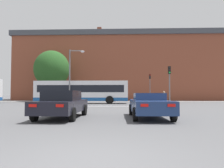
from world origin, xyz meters
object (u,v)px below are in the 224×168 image
(traffic_light_near_right, at_px, (170,79))
(pedestrian_waiting, at_px, (164,95))
(car_saloon_left, at_px, (62,104))
(traffic_light_far_right, at_px, (150,83))
(pedestrian_walking_west, at_px, (164,95))
(bus_crossing_lead, at_px, (82,92))
(pedestrian_walking_east, at_px, (115,95))
(car_roadster_right, at_px, (149,105))
(street_lamp_junction, at_px, (72,71))

(traffic_light_near_right, distance_m, pedestrian_waiting, 13.40)
(car_saloon_left, relative_size, pedestrian_waiting, 2.83)
(traffic_light_far_right, relative_size, pedestrian_waiting, 2.68)
(traffic_light_near_right, relative_size, pedestrian_walking_west, 2.37)
(pedestrian_waiting, bearing_deg, bus_crossing_lead, -59.83)
(traffic_light_near_right, distance_m, pedestrian_walking_west, 14.52)
(pedestrian_walking_east, bearing_deg, pedestrian_walking_west, -144.70)
(bus_crossing_lead, xyz_separation_m, pedestrian_walking_west, (12.34, 8.78, -0.53))
(traffic_light_near_right, bearing_deg, car_saloon_left, -125.09)
(bus_crossing_lead, bearing_deg, car_saloon_left, -173.30)
(car_roadster_right, bearing_deg, street_lamp_junction, 115.11)
(traffic_light_near_right, height_order, street_lamp_junction, street_lamp_junction)
(car_roadster_right, xyz_separation_m, pedestrian_waiting, (5.69, 24.53, 0.33))
(car_saloon_left, bearing_deg, car_roadster_right, 2.85)
(traffic_light_far_right, bearing_deg, pedestrian_walking_east, -176.72)
(car_roadster_right, xyz_separation_m, traffic_light_far_right, (3.40, 24.82, 2.36))
(pedestrian_waiting, bearing_deg, traffic_light_far_right, -99.08)
(bus_crossing_lead, bearing_deg, street_lamp_junction, 150.88)
(bus_crossing_lead, xyz_separation_m, pedestrian_waiting, (12.21, 7.65, -0.56))
(car_roadster_right, xyz_separation_m, traffic_light_near_right, (3.61, 11.42, 2.11))
(street_lamp_junction, xyz_separation_m, pedestrian_walking_west, (13.25, 10.43, -3.11))
(pedestrian_walking_west, bearing_deg, car_saloon_left, 166.73)
(car_roadster_right, bearing_deg, pedestrian_walking_west, 76.32)
(traffic_light_far_right, bearing_deg, traffic_light_near_right, -89.13)
(traffic_light_near_right, xyz_separation_m, street_lamp_junction, (-11.04, 3.82, 1.36))
(traffic_light_near_right, height_order, pedestrian_waiting, traffic_light_near_right)
(car_saloon_left, relative_size, pedestrian_walking_east, 2.78)
(traffic_light_far_right, distance_m, street_lamp_junction, 14.51)
(car_roadster_right, relative_size, pedestrian_waiting, 2.76)
(street_lamp_junction, xyz_separation_m, pedestrian_waiting, (13.12, 9.30, -3.14))
(bus_crossing_lead, distance_m, pedestrian_walking_west, 15.15)
(car_roadster_right, relative_size, street_lamp_junction, 0.69)
(car_roadster_right, xyz_separation_m, bus_crossing_lead, (-6.52, 16.88, 0.89))
(car_roadster_right, bearing_deg, pedestrian_waiting, 76.04)
(car_saloon_left, xyz_separation_m, pedestrian_walking_east, (2.12, 24.63, 0.28))
(car_saloon_left, relative_size, traffic_light_near_right, 1.16)
(car_roadster_right, height_order, bus_crossing_lead, bus_crossing_lead)
(car_roadster_right, distance_m, bus_crossing_lead, 18.11)
(bus_crossing_lead, distance_m, traffic_light_far_right, 12.79)
(pedestrian_walking_west, bearing_deg, traffic_light_far_right, 117.72)
(street_lamp_junction, height_order, pedestrian_waiting, street_lamp_junction)
(traffic_light_near_right, height_order, pedestrian_walking_west, traffic_light_near_right)
(car_roadster_right, bearing_deg, traffic_light_far_right, 81.29)
(car_saloon_left, bearing_deg, traffic_light_near_right, 55.91)
(bus_crossing_lead, distance_m, street_lamp_junction, 3.19)
(traffic_light_near_right, bearing_deg, pedestrian_waiting, 80.96)
(car_roadster_right, height_order, pedestrian_walking_west, pedestrian_walking_west)
(street_lamp_junction, bearing_deg, bus_crossing_lead, 60.88)
(car_saloon_left, xyz_separation_m, traffic_light_far_right, (7.92, 24.96, 2.30))
(pedestrian_walking_west, bearing_deg, pedestrian_walking_east, 106.68)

